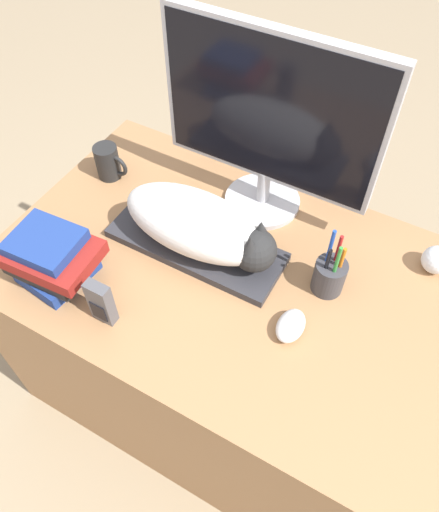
# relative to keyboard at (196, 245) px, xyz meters

# --- Properties ---
(ground_plane) EXTENTS (12.00, 12.00, 0.00)m
(ground_plane) POSITION_rel_keyboard_xyz_m (0.18, -0.41, -0.72)
(ground_plane) COLOR #998466
(desk) EXTENTS (1.35, 0.77, 0.71)m
(desk) POSITION_rel_keyboard_xyz_m (0.18, -0.02, -0.37)
(desk) COLOR #9E7047
(desk) RESTS_ON ground_plane
(keyboard) EXTENTS (0.47, 0.18, 0.02)m
(keyboard) POSITION_rel_keyboard_xyz_m (0.00, 0.00, 0.00)
(keyboard) COLOR #2D2D33
(keyboard) RESTS_ON desk
(cat) EXTENTS (0.42, 0.18, 0.15)m
(cat) POSITION_rel_keyboard_xyz_m (0.02, 0.00, 0.09)
(cat) COLOR white
(cat) RESTS_ON keyboard
(monitor) EXTENTS (0.57, 0.22, 0.52)m
(monitor) POSITION_rel_keyboard_xyz_m (0.08, 0.24, 0.28)
(monitor) COLOR #B7B7BC
(monitor) RESTS_ON desk
(computer_mouse) EXTENTS (0.06, 0.10, 0.04)m
(computer_mouse) POSITION_rel_keyboard_xyz_m (0.32, -0.11, 0.01)
(computer_mouse) COLOR silver
(computer_mouse) RESTS_ON desk
(coffee_mug) EXTENTS (0.11, 0.07, 0.11)m
(coffee_mug) POSITION_rel_keyboard_xyz_m (-0.37, 0.12, 0.04)
(coffee_mug) COLOR black
(coffee_mug) RESTS_ON desk
(pen_cup) EXTENTS (0.08, 0.08, 0.20)m
(pen_cup) POSITION_rel_keyboard_xyz_m (0.35, 0.05, 0.04)
(pen_cup) COLOR #38383D
(pen_cup) RESTS_ON desk
(baseball) EXTENTS (0.07, 0.07, 0.07)m
(baseball) POSITION_rel_keyboard_xyz_m (0.57, 0.24, 0.02)
(baseball) COLOR silver
(baseball) RESTS_ON desk
(phone) EXTENTS (0.06, 0.03, 0.13)m
(phone) POSITION_rel_keyboard_xyz_m (-0.08, -0.29, 0.05)
(phone) COLOR #4C4C51
(phone) RESTS_ON desk
(book_stack) EXTENTS (0.23, 0.18, 0.14)m
(book_stack) POSITION_rel_keyboard_xyz_m (-0.26, -0.25, 0.06)
(book_stack) COLOR navy
(book_stack) RESTS_ON desk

